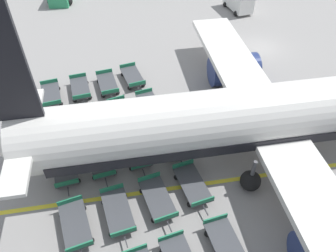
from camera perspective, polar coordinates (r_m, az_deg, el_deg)
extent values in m
plane|color=gray|center=(35.12, 15.78, 13.06)|extent=(500.00, 500.00, 0.00)
cylinder|color=white|center=(22.02, 20.97, 2.43)|extent=(4.34, 33.66, 3.82)
cone|color=white|center=(20.42, -25.20, -2.91)|extent=(3.70, 4.63, 3.62)
cube|color=white|center=(19.84, -23.83, -1.56)|extent=(8.28, 1.49, 0.24)
cube|color=white|center=(21.97, 17.34, 0.40)|extent=(29.55, 3.87, 0.44)
cylinder|color=navy|center=(28.61, 11.36, 9.65)|extent=(2.61, 4.03, 2.55)
cube|color=black|center=(22.44, 20.55, 1.15)|extent=(4.37, 30.30, 0.69)
cylinder|color=#56565B|center=(20.21, 14.59, -7.68)|extent=(0.24, 0.24, 1.79)
sphere|color=black|center=(20.89, 14.16, -9.23)|extent=(1.29, 1.29, 1.29)
cylinder|color=#56565B|center=(23.79, 9.89, 2.63)|extent=(0.24, 0.24, 1.79)
sphere|color=black|center=(24.37, 9.64, 1.04)|extent=(1.29, 1.29, 1.29)
sphere|color=black|center=(44.62, -16.88, 20.07)|extent=(0.90, 0.90, 0.90)
sphere|color=black|center=(45.17, -19.75, 19.72)|extent=(0.90, 0.90, 0.90)
cube|color=#1E232D|center=(40.25, 13.73, 20.12)|extent=(0.31, 1.58, 0.74)
sphere|color=black|center=(40.90, 11.76, 18.64)|extent=(0.60, 0.60, 0.60)
sphere|color=black|center=(41.77, 14.01, 18.81)|extent=(0.60, 0.60, 0.60)
sphere|color=black|center=(43.07, 9.97, 20.16)|extent=(0.60, 0.60, 0.60)
sphere|color=black|center=(43.90, 12.16, 20.32)|extent=(0.60, 0.60, 0.60)
cube|color=#424449|center=(28.22, -19.74, 5.28)|extent=(3.25, 1.85, 0.10)
cube|color=#237F56|center=(26.89, -19.61, 3.80)|extent=(0.28, 1.42, 0.32)
cube|color=#237F56|center=(29.34, -20.06, 7.29)|extent=(0.28, 1.42, 0.32)
cube|color=#333338|center=(26.78, -19.39, 2.76)|extent=(0.70, 0.16, 0.06)
sphere|color=black|center=(27.63, -20.62, 3.10)|extent=(0.36, 0.36, 0.36)
sphere|color=black|center=(27.53, -18.17, 3.68)|extent=(0.36, 0.36, 0.36)
sphere|color=black|center=(29.36, -20.89, 5.65)|extent=(0.36, 0.36, 0.36)
sphere|color=black|center=(29.28, -18.57, 6.20)|extent=(0.36, 0.36, 0.36)
cube|color=#424449|center=(25.02, -18.86, -0.03)|extent=(3.26, 1.89, 0.10)
cube|color=#237F56|center=(23.76, -18.61, -1.99)|extent=(0.30, 1.42, 0.32)
cube|color=#237F56|center=(26.04, -19.28, 2.44)|extent=(0.30, 1.42, 0.32)
cube|color=#333338|center=(23.70, -18.34, -3.19)|extent=(0.70, 0.17, 0.06)
sphere|color=black|center=(24.51, -19.79, -2.61)|extent=(0.36, 0.36, 0.36)
sphere|color=black|center=(24.43, -17.03, -1.96)|extent=(0.36, 0.36, 0.36)
sphere|color=black|center=(26.13, -20.20, 0.60)|extent=(0.36, 0.36, 0.36)
sphere|color=black|center=(26.04, -17.61, 1.22)|extent=(0.36, 0.36, 0.36)
cube|color=#424449|center=(22.07, -17.46, -6.81)|extent=(3.23, 1.79, 0.10)
cube|color=#237F56|center=(20.94, -17.24, -9.47)|extent=(0.25, 1.43, 0.32)
cube|color=#237F56|center=(22.96, -17.88, -3.71)|extent=(0.25, 1.43, 0.32)
cube|color=#333338|center=(20.95, -16.96, -10.84)|extent=(0.70, 0.14, 0.06)
sphere|color=black|center=(21.72, -18.61, -9.86)|extent=(0.36, 0.36, 0.36)
sphere|color=black|center=(21.60, -15.43, -9.23)|extent=(0.36, 0.36, 0.36)
sphere|color=black|center=(23.14, -18.96, -5.73)|extent=(0.36, 0.36, 0.36)
sphere|color=black|center=(23.02, -16.01, -5.13)|extent=(0.36, 0.36, 0.36)
cube|color=#424449|center=(19.43, -15.89, -16.12)|extent=(3.30, 2.00, 0.10)
cube|color=#237F56|center=(18.48, -15.16, -19.59)|extent=(0.35, 1.42, 0.32)
cube|color=#237F56|center=(20.12, -16.77, -12.31)|extent=(0.35, 1.42, 0.32)
sphere|color=black|center=(19.24, -16.93, -19.77)|extent=(0.36, 0.36, 0.36)
sphere|color=black|center=(19.16, -13.22, -18.87)|extent=(0.36, 0.36, 0.36)
sphere|color=black|center=(20.39, -17.94, -14.59)|extent=(0.36, 0.36, 0.36)
sphere|color=black|center=(20.32, -14.53, -13.74)|extent=(0.36, 0.36, 0.36)
cube|color=#424449|center=(28.22, -15.08, 6.48)|extent=(3.23, 1.79, 0.10)
cube|color=#237F56|center=(26.88, -14.79, 5.03)|extent=(0.25, 1.43, 0.32)
cube|color=#237F56|center=(29.34, -15.49, 8.46)|extent=(0.25, 1.43, 0.32)
cube|color=#333338|center=(26.77, -14.57, 3.99)|extent=(0.70, 0.15, 0.06)
sphere|color=black|center=(27.57, -15.92, 4.33)|extent=(0.36, 0.36, 0.36)
sphere|color=black|center=(27.56, -13.44, 4.87)|extent=(0.36, 0.36, 0.36)
sphere|color=black|center=(29.32, -16.36, 6.84)|extent=(0.36, 0.36, 0.36)
sphere|color=black|center=(29.31, -14.02, 7.34)|extent=(0.36, 0.36, 0.36)
cube|color=#424449|center=(24.84, -13.54, 1.00)|extent=(3.32, 2.06, 0.10)
cube|color=#237F56|center=(23.59, -12.79, -0.86)|extent=(0.39, 1.41, 0.32)
cube|color=#237F56|center=(25.86, -14.38, 3.39)|extent=(0.39, 1.41, 0.32)
cube|color=#333338|center=(23.54, -12.44, -2.05)|extent=(0.70, 0.21, 0.06)
sphere|color=black|center=(24.26, -14.20, -1.60)|extent=(0.36, 0.36, 0.36)
sphere|color=black|center=(24.35, -11.45, -0.82)|extent=(0.36, 0.36, 0.36)
sphere|color=black|center=(25.87, -15.25, 1.50)|extent=(0.36, 0.36, 0.36)
sphere|color=black|center=(25.95, -12.67, 2.23)|extent=(0.36, 0.36, 0.36)
cube|color=#424449|center=(21.93, -11.65, -5.70)|extent=(3.25, 1.84, 0.10)
cube|color=#237F56|center=(20.79, -11.00, -8.29)|extent=(0.28, 1.43, 0.32)
cube|color=#237F56|center=(22.82, -12.38, -2.64)|extent=(0.28, 1.43, 0.32)
cube|color=#333338|center=(20.80, -10.67, -9.66)|extent=(0.70, 0.16, 0.06)
sphere|color=black|center=(21.51, -12.59, -8.78)|extent=(0.36, 0.36, 0.36)
sphere|color=black|center=(21.53, -9.41, -8.05)|extent=(0.36, 0.36, 0.36)
sphere|color=black|center=(22.93, -13.48, -4.71)|extent=(0.36, 0.36, 0.36)
sphere|color=black|center=(22.95, -10.51, -4.03)|extent=(0.36, 0.36, 0.36)
cube|color=#424449|center=(19.39, -8.77, -14.39)|extent=(3.26, 1.87, 0.10)
cube|color=#237F56|center=(18.44, -7.75, -17.81)|extent=(0.29, 1.42, 0.32)
cube|color=#237F56|center=(20.08, -9.80, -10.61)|extent=(0.29, 1.42, 0.32)
cube|color=#333338|center=(18.54, -7.35, -19.31)|extent=(0.70, 0.16, 0.06)
sphere|color=black|center=(19.14, -9.74, -18.04)|extent=(0.36, 0.36, 0.36)
sphere|color=black|center=(19.18, -6.06, -17.13)|extent=(0.36, 0.36, 0.36)
sphere|color=black|center=(20.29, -11.06, -12.90)|extent=(0.36, 0.36, 0.36)
sphere|color=black|center=(20.33, -7.65, -12.08)|extent=(0.36, 0.36, 0.36)
cube|color=#237F56|center=(17.91, -6.01, -20.65)|extent=(0.33, 1.42, 0.32)
cube|color=#424449|center=(28.23, -10.51, 7.35)|extent=(3.24, 1.81, 0.10)
cube|color=#237F56|center=(26.89, -9.99, 5.95)|extent=(0.26, 1.43, 0.32)
cube|color=#237F56|center=(29.35, -11.10, 9.30)|extent=(0.26, 1.43, 0.32)
cube|color=#333338|center=(26.78, -9.75, 4.91)|extent=(0.70, 0.15, 0.06)
sphere|color=black|center=(27.54, -11.25, 5.23)|extent=(0.36, 0.36, 0.36)
sphere|color=black|center=(27.63, -8.78, 5.75)|extent=(0.36, 0.36, 0.36)
sphere|color=black|center=(29.28, -11.98, 7.68)|extent=(0.36, 0.36, 0.36)
sphere|color=black|center=(29.37, -9.64, 8.17)|extent=(0.36, 0.36, 0.36)
cube|color=#424449|center=(25.06, -8.03, 2.37)|extent=(3.32, 2.09, 0.10)
cube|color=#237F56|center=(23.83, -6.98, 0.60)|extent=(0.40, 1.41, 0.32)
cube|color=#237F56|center=(26.06, -9.09, 4.69)|extent=(0.40, 1.41, 0.32)
cube|color=#333338|center=(23.77, -6.61, -0.57)|extent=(0.70, 0.22, 0.06)
sphere|color=black|center=(24.42, -8.52, -0.18)|extent=(0.36, 0.36, 0.36)
sphere|color=black|center=(24.63, -5.85, 0.61)|extent=(0.36, 0.36, 0.36)
sphere|color=black|center=(26.01, -9.95, 2.81)|extent=(0.36, 0.36, 0.36)
sphere|color=black|center=(26.21, -7.42, 3.52)|extent=(0.36, 0.36, 0.36)
cube|color=#424449|center=(22.09, -5.56, -4.32)|extent=(3.25, 1.84, 0.10)
cube|color=#237F56|center=(20.96, -4.55, -6.81)|extent=(0.28, 1.43, 0.32)
cube|color=#237F56|center=(22.97, -6.54, -1.34)|extent=(0.28, 1.43, 0.32)
cube|color=#333338|center=(20.97, -4.21, -8.16)|extent=(0.70, 0.16, 0.06)
sphere|color=black|center=(21.60, -6.33, -7.36)|extent=(0.36, 0.36, 0.36)
sphere|color=black|center=(21.75, -3.21, -6.60)|extent=(0.36, 0.36, 0.36)
sphere|color=black|center=(23.02, -7.64, -3.41)|extent=(0.36, 0.36, 0.36)
sphere|color=black|center=(23.16, -4.72, -2.72)|extent=(0.36, 0.36, 0.36)
cube|color=#424449|center=(19.66, -1.85, -12.43)|extent=(3.29, 1.98, 0.10)
cube|color=#237F56|center=(18.72, -0.23, -15.60)|extent=(0.34, 1.42, 0.32)
cube|color=#237F56|center=(20.34, -3.34, -8.83)|extent=(0.34, 1.42, 0.32)
cube|color=#333338|center=(18.82, 0.23, -17.06)|extent=(0.70, 0.19, 0.06)
sphere|color=black|center=(19.32, -2.44, -16.04)|extent=(0.36, 0.36, 0.36)
sphere|color=black|center=(19.54, 1.03, -14.93)|extent=(0.36, 0.36, 0.36)
sphere|color=black|center=(20.46, -4.51, -11.17)|extent=(0.36, 0.36, 0.36)
sphere|color=black|center=(20.67, -1.27, -10.20)|extent=(0.36, 0.36, 0.36)
cube|color=#237F56|center=(18.18, 0.49, -18.56)|extent=(0.31, 1.42, 0.32)
sphere|color=black|center=(18.43, -0.92, -21.07)|extent=(0.36, 0.36, 0.36)
sphere|color=black|center=(18.63, 2.82, -19.88)|extent=(0.36, 0.36, 0.36)
cube|color=#424449|center=(28.78, -6.21, 8.65)|extent=(3.29, 1.96, 0.10)
cube|color=#237F56|center=(27.47, -5.34, 7.37)|extent=(0.34, 1.42, 0.32)
cube|color=#237F56|center=(29.88, -7.08, 10.49)|extent=(0.34, 1.42, 0.32)
cube|color=#333338|center=(27.36, -5.05, 6.37)|extent=(0.70, 0.19, 0.06)
sphere|color=black|center=(28.02, -6.71, 6.60)|extent=(0.36, 0.36, 0.36)
sphere|color=black|center=(28.27, -4.34, 7.15)|extent=(0.36, 0.36, 0.36)
sphere|color=black|center=(29.75, -7.89, 8.89)|extent=(0.36, 0.36, 0.36)
sphere|color=black|center=(29.98, -5.63, 9.40)|extent=(0.36, 0.36, 0.36)
cube|color=#424449|center=(25.58, -3.16, 3.80)|extent=(3.29, 1.98, 0.10)
cube|color=#237F56|center=(24.36, -2.02, 2.10)|extent=(0.34, 1.42, 0.32)
cube|color=#237F56|center=(26.58, -4.24, 6.06)|extent=(0.34, 1.42, 0.32)
cube|color=#333338|center=(24.30, -1.68, 0.95)|extent=(0.70, 0.19, 0.06)
sphere|color=black|center=(24.91, -3.63, 1.35)|extent=(0.36, 0.36, 0.36)
sphere|color=black|center=(25.19, -1.02, 2.03)|extent=(0.36, 0.36, 0.36)
sphere|color=black|center=(26.49, -5.14, 4.24)|extent=(0.36, 0.36, 0.36)
sphere|color=black|center=(26.76, -2.66, 4.86)|extent=(0.36, 0.36, 0.36)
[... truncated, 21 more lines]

